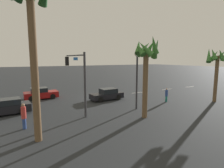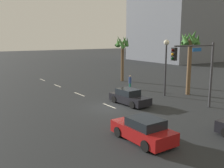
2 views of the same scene
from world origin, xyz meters
name	(u,v)px [view 1 (image 1 of 2)]	position (x,y,z in m)	size (l,w,h in m)	color
ground_plane	(101,97)	(0.00, 0.00, 0.00)	(220.00, 220.00, 0.00)	#232628
lane_stripe_0	(190,87)	(-18.00, 0.00, 0.01)	(2.15, 0.14, 0.01)	silver
lane_stripe_1	(167,89)	(-12.31, 0.00, 0.01)	(2.16, 0.14, 0.01)	silver
lane_stripe_2	(138,93)	(-6.25, 0.00, 0.01)	(2.35, 0.14, 0.01)	silver
lane_stripe_3	(104,96)	(-0.40, 0.00, 0.01)	(2.00, 0.14, 0.01)	silver
car_0	(6,107)	(11.02, 2.67, 0.66)	(4.32, 2.08, 1.42)	black
car_1	(107,95)	(0.07, 1.90, 0.64)	(4.21, 1.94, 1.39)	black
car_2	(41,94)	(7.26, -2.72, 0.66)	(4.07, 1.96, 1.43)	maroon
traffic_signal	(77,72)	(4.96, 5.19, 3.88)	(0.41, 5.32, 5.66)	#38383D
streetlamp	(137,69)	(-0.56, 7.15, 4.13)	(0.56, 0.56, 5.85)	#2D2D33
pedestrian_0	(166,95)	(-5.52, 6.42, 0.87)	(0.41, 0.41, 1.65)	#1E7266
pedestrian_1	(24,115)	(9.79, 7.46, 1.01)	(0.44, 0.44, 1.90)	#2D478C
palm_tree_0	(217,61)	(-10.67, 9.03, 4.83)	(2.41, 2.57, 6.46)	brown
palm_tree_1	(147,58)	(0.38, 9.69, 5.15)	(2.48, 2.43, 6.97)	brown
palm_tree_2	(32,19)	(9.15, 9.99, 7.32)	(2.53, 2.47, 10.05)	brown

